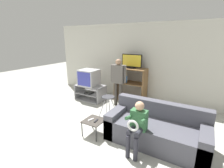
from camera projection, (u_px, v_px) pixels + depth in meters
The scene contains 13 objects.
ground_plane at pixel (55, 152), 3.12m from camera, with size 18.00×18.00×0.00m, color #B7B7AD.
wall_back at pixel (132, 62), 5.72m from camera, with size 6.40×0.06×2.60m.
tv_stand at pixel (90, 92), 5.73m from camera, with size 1.01×0.57×0.52m.
television_main at pixel (89, 78), 5.59m from camera, with size 0.62×0.55×0.55m.
media_shelf at pixel (130, 84), 5.59m from camera, with size 1.06×0.50×1.14m.
television_flat at pixel (132, 62), 5.37m from camera, with size 0.70×0.20×0.47m.
folding_stool at pixel (108, 100), 4.41m from camera, with size 0.40×0.39×0.59m.
snack_table at pixel (94, 122), 3.60m from camera, with size 0.43×0.43×0.36m.
remote_control_black at pixel (96, 121), 3.54m from camera, with size 0.04×0.14×0.02m, color #232328.
remote_control_white at pixel (91, 120), 3.59m from camera, with size 0.04×0.14×0.02m, color silver.
couch at pixel (156, 130), 3.34m from camera, with size 1.98×0.87×0.80m.
person_standing_adult at pixel (118, 78), 5.03m from camera, with size 0.53×0.20×1.50m.
person_seated_child at pixel (137, 124), 2.95m from camera, with size 0.33×0.43×1.00m.
Camera 1 is at (2.28, -1.73, 2.10)m, focal length 26.00 mm.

